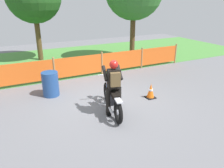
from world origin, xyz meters
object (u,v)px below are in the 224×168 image
Objects in this scene: motorcycle_lead at (112,96)px; spare_drum at (50,84)px; traffic_cone at (151,91)px; rider_lead at (114,85)px.

motorcycle_lead is 2.50m from spare_drum.
traffic_cone is 0.60× the size of spare_drum.
motorcycle_lead is 1.25× the size of rider_lead.
motorcycle_lead is 3.98× the size of traffic_cone.
rider_lead reaches higher than motorcycle_lead.
motorcycle_lead is at bearing 0.51° from rider_lead.
motorcycle_lead is 0.52m from rider_lead.
spare_drum reaches higher than traffic_cone.
motorcycle_lead is 1.69m from traffic_cone.
motorcycle_lead is 2.40× the size of spare_drum.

